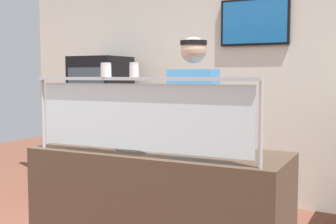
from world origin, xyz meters
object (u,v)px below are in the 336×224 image
Objects in this scene: pizza_server at (147,143)px; pepper_flake_shaker at (134,71)px; worker_figure at (193,131)px; drink_fridge at (101,126)px; pizza_tray at (147,145)px; parmesan_shaker at (106,71)px.

pepper_flake_shaker is at bearing -80.56° from pizza_server.
worker_figure is at bearing 90.14° from pepper_flake_shaker.
worker_figure reaches higher than pizza_server.
pizza_server is 2.42m from drink_fridge.
pepper_flake_shaker is (0.09, -0.32, 0.51)m from pizza_tray.
parmesan_shaker and pepper_flake_shaker have the same top height.
pepper_flake_shaker is 2.77m from drink_fridge.
pizza_server is at bearing 67.24° from parmesan_shaker.
worker_figure is (-0.00, 0.93, -0.48)m from pepper_flake_shaker.
drink_fridge reaches higher than pizza_tray.
parmesan_shaker is 1.07m from worker_figure.
pizza_tray is 0.62m from worker_figure.
parmesan_shaker is at bearing -109.62° from pizza_tray.
pizza_tray is at bearing -47.30° from drink_fridge.
pizza_server is 0.64m from worker_figure.
parmesan_shaker is (-0.13, -0.30, 0.49)m from pizza_server.
parmesan_shaker is 0.21m from pepper_flake_shaker.
worker_figure is at bearing 76.74° from pizza_server.
parmesan_shaker is 1.01× the size of pepper_flake_shaker.
parmesan_shaker is (-0.11, -0.32, 0.51)m from pizza_tray.
pizza_tray is 0.61m from pepper_flake_shaker.
pepper_flake_shaker reaches higher than pizza_server.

